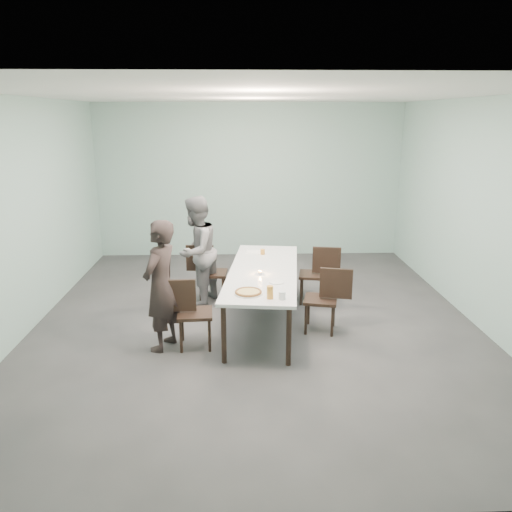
{
  "coord_description": "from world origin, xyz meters",
  "views": [
    {
      "loc": [
        -0.22,
        -6.4,
        2.76
      ],
      "look_at": [
        0.0,
        -0.18,
        1.0
      ],
      "focal_mm": 35.0,
      "sensor_mm": 36.0,
      "label": 1
    }
  ],
  "objects_px": {
    "pizza": "(248,292)",
    "tealight": "(260,273)",
    "chair_near_right": "(327,295)",
    "water_tumbler": "(282,295)",
    "diner_near": "(161,286)",
    "amber_tumbler": "(263,252)",
    "side_plate": "(277,282)",
    "chair_far_left": "(207,269)",
    "chair_far_right": "(319,271)",
    "diner_far": "(196,251)",
    "table": "(263,274)",
    "chair_near_left": "(188,308)",
    "beer_glass": "(270,292)"
  },
  "relations": [
    {
      "from": "pizza",
      "to": "tealight",
      "type": "bearing_deg",
      "value": 76.9
    },
    {
      "from": "chair_near_right",
      "to": "water_tumbler",
      "type": "bearing_deg",
      "value": 63.47
    },
    {
      "from": "diner_near",
      "to": "amber_tumbler",
      "type": "xyz_separation_m",
      "value": [
        1.29,
        1.53,
        -0.01
      ]
    },
    {
      "from": "side_plate",
      "to": "amber_tumbler",
      "type": "distance_m",
      "value": 1.32
    },
    {
      "from": "chair_far_left",
      "to": "chair_far_right",
      "type": "bearing_deg",
      "value": -1.38
    },
    {
      "from": "chair_far_left",
      "to": "tealight",
      "type": "height_order",
      "value": "chair_far_left"
    },
    {
      "from": "diner_far",
      "to": "side_plate",
      "type": "bearing_deg",
      "value": 64.54
    },
    {
      "from": "amber_tumbler",
      "to": "pizza",
      "type": "bearing_deg",
      "value": -98.32
    },
    {
      "from": "chair_near_right",
      "to": "water_tumbler",
      "type": "relative_size",
      "value": 9.67
    },
    {
      "from": "chair_far_right",
      "to": "diner_near",
      "type": "distance_m",
      "value": 2.62
    },
    {
      "from": "table",
      "to": "diner_far",
      "type": "height_order",
      "value": "diner_far"
    },
    {
      "from": "diner_far",
      "to": "side_plate",
      "type": "xyz_separation_m",
      "value": [
        1.1,
        -1.27,
        -0.06
      ]
    },
    {
      "from": "chair_near_right",
      "to": "chair_far_right",
      "type": "relative_size",
      "value": 1.0
    },
    {
      "from": "chair_near_left",
      "to": "tealight",
      "type": "distance_m",
      "value": 1.08
    },
    {
      "from": "chair_near_right",
      "to": "pizza",
      "type": "distance_m",
      "value": 1.22
    },
    {
      "from": "beer_glass",
      "to": "amber_tumbler",
      "type": "xyz_separation_m",
      "value": [
        0.01,
        1.87,
        -0.03
      ]
    },
    {
      "from": "amber_tumbler",
      "to": "chair_far_left",
      "type": "bearing_deg",
      "value": 172.96
    },
    {
      "from": "chair_near_left",
      "to": "pizza",
      "type": "xyz_separation_m",
      "value": [
        0.73,
        -0.19,
        0.27
      ]
    },
    {
      "from": "chair_near_left",
      "to": "pizza",
      "type": "height_order",
      "value": "chair_near_left"
    },
    {
      "from": "chair_far_right",
      "to": "side_plate",
      "type": "height_order",
      "value": "chair_far_right"
    },
    {
      "from": "side_plate",
      "to": "table",
      "type": "bearing_deg",
      "value": 104.98
    },
    {
      "from": "diner_far",
      "to": "chair_far_left",
      "type": "bearing_deg",
      "value": 158.15
    },
    {
      "from": "tealight",
      "to": "diner_far",
      "type": "bearing_deg",
      "value": 134.29
    },
    {
      "from": "table",
      "to": "side_plate",
      "type": "bearing_deg",
      "value": -75.02
    },
    {
      "from": "chair_near_left",
      "to": "water_tumbler",
      "type": "height_order",
      "value": "chair_near_left"
    },
    {
      "from": "table",
      "to": "diner_near",
      "type": "relative_size",
      "value": 1.68
    },
    {
      "from": "beer_glass",
      "to": "table",
      "type": "bearing_deg",
      "value": 91.26
    },
    {
      "from": "tealight",
      "to": "water_tumbler",
      "type": "bearing_deg",
      "value": -77.16
    },
    {
      "from": "chair_near_right",
      "to": "tealight",
      "type": "xyz_separation_m",
      "value": [
        -0.87,
        0.14,
        0.27
      ]
    },
    {
      "from": "chair_far_left",
      "to": "beer_glass",
      "type": "distance_m",
      "value": 2.17
    },
    {
      "from": "chair_near_right",
      "to": "amber_tumbler",
      "type": "height_order",
      "value": "chair_near_right"
    },
    {
      "from": "chair_far_left",
      "to": "tealight",
      "type": "bearing_deg",
      "value": -51.02
    },
    {
      "from": "chair_far_right",
      "to": "diner_far",
      "type": "xyz_separation_m",
      "value": [
        -1.84,
        0.01,
        0.32
      ]
    },
    {
      "from": "chair_far_right",
      "to": "diner_near",
      "type": "relative_size",
      "value": 0.54
    },
    {
      "from": "chair_near_right",
      "to": "diner_far",
      "type": "xyz_separation_m",
      "value": [
        -1.78,
        1.07,
        0.32
      ]
    },
    {
      "from": "chair_near_right",
      "to": "side_plate",
      "type": "bearing_deg",
      "value": 30.11
    },
    {
      "from": "tealight",
      "to": "amber_tumbler",
      "type": "height_order",
      "value": "amber_tumbler"
    },
    {
      "from": "chair_far_left",
      "to": "water_tumbler",
      "type": "bearing_deg",
      "value": -60.28
    },
    {
      "from": "chair_near_right",
      "to": "diner_near",
      "type": "xyz_separation_m",
      "value": [
        -2.08,
        -0.42,
        0.3
      ]
    },
    {
      "from": "side_plate",
      "to": "water_tumbler",
      "type": "distance_m",
      "value": 0.58
    },
    {
      "from": "diner_near",
      "to": "chair_far_right",
      "type": "bearing_deg",
      "value": 146.49
    },
    {
      "from": "diner_far",
      "to": "tealight",
      "type": "bearing_deg",
      "value": 67.93
    },
    {
      "from": "chair_near_left",
      "to": "beer_glass",
      "type": "height_order",
      "value": "beer_glass"
    },
    {
      "from": "chair_far_left",
      "to": "pizza",
      "type": "xyz_separation_m",
      "value": [
        0.59,
        -1.81,
        0.27
      ]
    },
    {
      "from": "chair_far_right",
      "to": "diner_near",
      "type": "bearing_deg",
      "value": 44.45
    },
    {
      "from": "table",
      "to": "chair_far_left",
      "type": "distance_m",
      "value": 1.22
    },
    {
      "from": "table",
      "to": "chair_far_left",
      "type": "relative_size",
      "value": 3.09
    },
    {
      "from": "side_plate",
      "to": "beer_glass",
      "type": "relative_size",
      "value": 1.2
    },
    {
      "from": "diner_far",
      "to": "side_plate",
      "type": "relative_size",
      "value": 9.09
    },
    {
      "from": "side_plate",
      "to": "beer_glass",
      "type": "bearing_deg",
      "value": -101.84
    }
  ]
}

